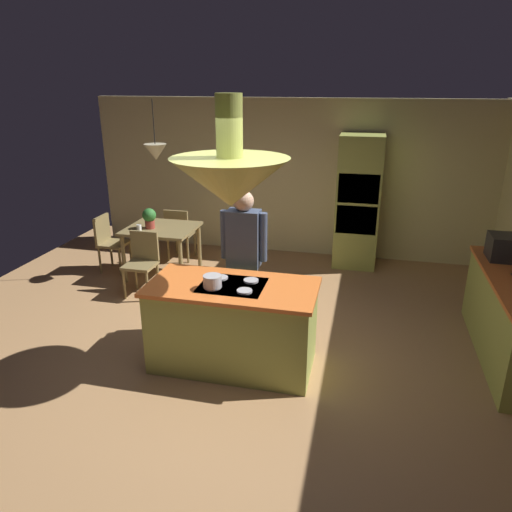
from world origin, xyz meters
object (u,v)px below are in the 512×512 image
Objects in this scene: person_at_island at (244,254)px; chair_by_back_wall at (179,231)px; dining_table at (162,234)px; cooking_pot_on_cooktop at (212,281)px; oven_tower at (358,202)px; chair_facing_island at (142,259)px; microwave_on_counter at (511,248)px; chair_at_corner at (109,239)px; kitchen_island at (233,325)px; potted_plant_on_table at (149,217)px; cup_on_table at (139,228)px.

person_at_island is 2.69m from chair_by_back_wall.
cooking_pot_on_cooktop reaches higher than dining_table.
chair_by_back_wall is at bearing -170.34° from oven_tower.
chair_by_back_wall reaches higher than dining_table.
chair_facing_island is 1.89× the size of microwave_on_counter.
oven_tower is at bearing -72.75° from chair_at_corner.
microwave_on_counter is (2.84, 1.41, 0.59)m from kitchen_island.
person_at_island reaches higher than potted_plant_on_table.
dining_table is at bearing 139.31° from person_at_island.
chair_by_back_wall is at bearing 163.36° from microwave_on_counter.
dining_table is 0.59× the size of person_at_island.
dining_table is 0.32m from potted_plant_on_table.
dining_table is 3.35× the size of potted_plant_on_table.
chair_by_back_wall reaches higher than cup_on_table.
dining_table is 1.15× the size of chair_by_back_wall.
dining_table is at bearing 90.00° from chair_by_back_wall.
cooking_pot_on_cooktop is (1.54, -1.56, 0.48)m from chair_facing_island.
potted_plant_on_table is (-2.94, -1.22, -0.10)m from oven_tower.
kitchen_island is 0.82× the size of oven_tower.
potted_plant_on_table is (-1.77, 1.33, -0.05)m from person_at_island.
oven_tower is at bearing 133.51° from microwave_on_counter.
oven_tower is at bearing 22.20° from dining_table.
person_at_island is 1.95× the size of chair_facing_island.
potted_plant_on_table is 1.67× the size of cooking_pot_on_cooktop.
dining_table is at bearing 90.00° from chair_facing_island.
dining_table is at bearing -157.80° from oven_tower.
chair_at_corner is at bearing 37.10° from chair_by_back_wall.
chair_by_back_wall is 2.90× the size of potted_plant_on_table.
potted_plant_on_table is at bearing 127.94° from cooking_pot_on_cooktop.
kitchen_island is 3.47m from oven_tower.
chair_at_corner is 0.86m from potted_plant_on_table.
chair_facing_island is 4.57m from microwave_on_counter.
dining_table is at bearing 124.63° from cooking_pot_on_cooktop.
chair_by_back_wall is (-1.64, 2.08, -0.47)m from person_at_island.
oven_tower reaches higher than microwave_on_counter.
dining_table is 5.58× the size of cooking_pot_on_cooktop.
chair_at_corner is at bearing 137.35° from cooking_pot_on_cooktop.
chair_by_back_wall is at bearing 79.71° from potted_plant_on_table.
potted_plant_on_table is (0.75, -0.08, 0.42)m from chair_at_corner.
microwave_on_counter reaches higher than chair_by_back_wall.
person_at_island is 2.99m from microwave_on_counter.
microwave_on_counter is (2.90, 0.72, 0.06)m from person_at_island.
dining_table is 0.68m from chair_facing_island.
chair_by_back_wall is 1.10m from chair_at_corner.
chair_facing_island is (-2.80, -1.81, -0.52)m from oven_tower.
dining_table is 2.73m from cooking_pot_on_cooktop.
cooking_pot_on_cooktop reaches higher than chair_at_corner.
chair_facing_island is 1.33m from chair_by_back_wall.
microwave_on_counter is at bearing -7.43° from potted_plant_on_table.
person_at_island is (-1.16, -2.55, -0.05)m from oven_tower.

